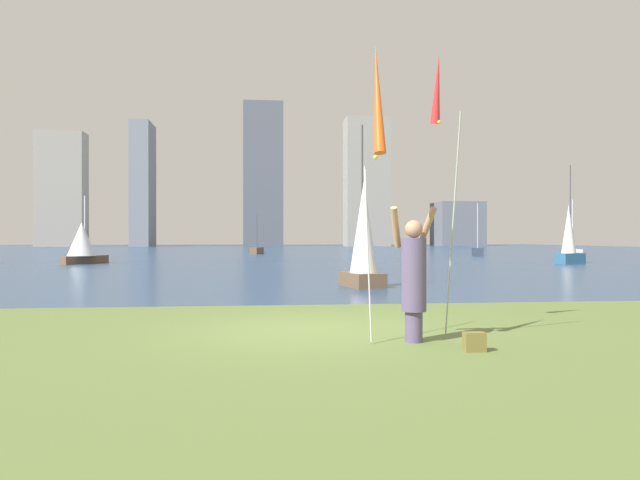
# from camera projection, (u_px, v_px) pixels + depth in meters

# --- Properties ---
(ground) EXTENTS (120.00, 138.00, 0.12)m
(ground) POSITION_uv_depth(u_px,v_px,m) (263.00, 253.00, 60.40)
(ground) COLOR #5B7038
(person) EXTENTS (0.71, 0.52, 1.93)m
(person) POSITION_uv_depth(u_px,v_px,m) (414.00, 275.00, 8.58)
(person) COLOR #594C72
(person) RESTS_ON ground
(kite_flag_left) EXTENTS (0.16, 1.19, 4.10)m
(kite_flag_left) POSITION_uv_depth(u_px,v_px,m) (377.00, 103.00, 8.01)
(kite_flag_left) COLOR #B2B2B7
(kite_flag_left) RESTS_ON ground
(kite_flag_right) EXTENTS (0.16, 1.30, 4.34)m
(kite_flag_right) POSITION_uv_depth(u_px,v_px,m) (438.00, 98.00, 9.51)
(kite_flag_right) COLOR #B2B2B7
(kite_flag_right) RESTS_ON ground
(bag) EXTENTS (0.28, 0.16, 0.25)m
(bag) POSITION_uv_depth(u_px,v_px,m) (474.00, 342.00, 7.86)
(bag) COLOR olive
(bag) RESTS_ON ground
(sailboat_2) EXTENTS (1.11, 1.91, 4.25)m
(sailboat_2) POSITION_uv_depth(u_px,v_px,m) (478.00, 251.00, 48.57)
(sailboat_2) COLOR #333D51
(sailboat_2) RESTS_ON ground
(sailboat_3) EXTENTS (1.29, 2.32, 3.51)m
(sailboat_3) POSITION_uv_depth(u_px,v_px,m) (257.00, 250.00, 54.50)
(sailboat_3) COLOR brown
(sailboat_3) RESTS_ON ground
(sailboat_4) EXTENTS (1.79, 1.29, 5.60)m
(sailboat_4) POSITION_uv_depth(u_px,v_px,m) (569.00, 237.00, 34.28)
(sailboat_4) COLOR #2D6084
(sailboat_4) RESTS_ON ground
(sailboat_6) EXTENTS (1.31, 2.79, 5.04)m
(sailboat_6) POSITION_uv_depth(u_px,v_px,m) (572.00, 250.00, 55.90)
(sailboat_6) COLOR silver
(sailboat_6) RESTS_ON ground
(sailboat_7) EXTENTS (2.25, 2.94, 3.86)m
(sailboat_7) POSITION_uv_depth(u_px,v_px,m) (82.00, 242.00, 34.23)
(sailboat_7) COLOR brown
(sailboat_7) RESTS_ON ground
(sailboat_8) EXTENTS (1.24, 1.83, 4.89)m
(sailboat_8) POSITION_uv_depth(u_px,v_px,m) (363.00, 240.00, 18.15)
(sailboat_8) COLOR brown
(sailboat_8) RESTS_ON ground
(skyline_tower_0) EXTENTS (7.53, 4.18, 18.64)m
(skyline_tower_0) POSITION_uv_depth(u_px,v_px,m) (62.00, 190.00, 98.50)
(skyline_tower_0) COLOR gray
(skyline_tower_0) RESTS_ON ground
(skyline_tower_1) EXTENTS (3.10, 7.81, 20.42)m
(skyline_tower_1) POSITION_uv_depth(u_px,v_px,m) (143.00, 185.00, 100.10)
(skyline_tower_1) COLOR gray
(skyline_tower_1) RESTS_ON ground
(skyline_tower_2) EXTENTS (6.84, 3.02, 24.94)m
(skyline_tower_2) POSITION_uv_depth(u_px,v_px,m) (263.00, 174.00, 104.43)
(skyline_tower_2) COLOR #565B66
(skyline_tower_2) RESTS_ON ground
(skyline_tower_3) EXTENTS (7.42, 5.34, 21.89)m
(skyline_tower_3) POSITION_uv_depth(u_px,v_px,m) (366.00, 183.00, 103.83)
(skyline_tower_3) COLOR gray
(skyline_tower_3) RESTS_ON ground
(skyline_tower_4) EXTENTS (7.98, 7.48, 7.78)m
(skyline_tower_4) POSITION_uv_depth(u_px,v_px,m) (457.00, 224.00, 108.19)
(skyline_tower_4) COLOR slate
(skyline_tower_4) RESTS_ON ground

